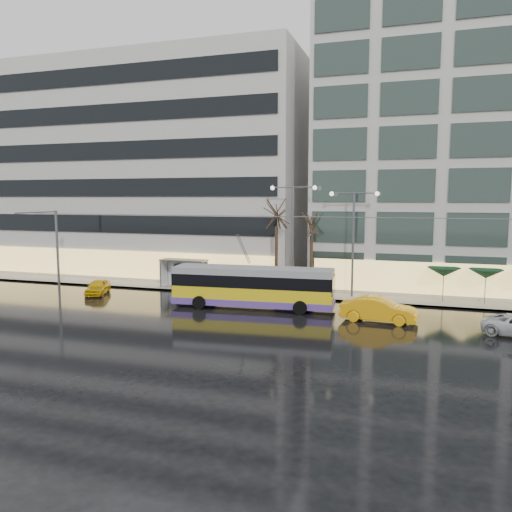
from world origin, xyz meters
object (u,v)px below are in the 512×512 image
at_px(trolleybus, 253,288).
at_px(taxi_a, 98,287).
at_px(street_lamp_near, 293,224).
at_px(bus_shelter, 181,267).

bearing_deg(trolleybus, taxi_a, 175.80).
bearing_deg(street_lamp_near, taxi_a, -162.41).
bearing_deg(trolleybus, street_lamp_near, 75.35).
bearing_deg(street_lamp_near, bus_shelter, -179.37).
xyz_separation_m(trolleybus, bus_shelter, (-8.80, 5.94, 0.46)).
xyz_separation_m(street_lamp_near, taxi_a, (-15.80, -5.01, -5.35)).
xyz_separation_m(trolleybus, street_lamp_near, (1.58, 6.06, 4.49)).
bearing_deg(taxi_a, street_lamp_near, -2.63).
xyz_separation_m(bus_shelter, taxi_a, (-5.42, -4.90, -1.32)).
height_order(bus_shelter, street_lamp_near, street_lamp_near).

